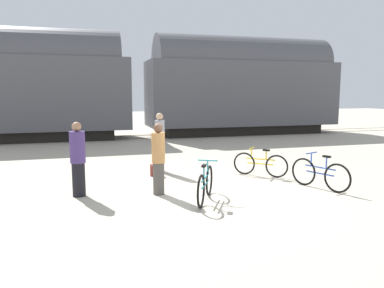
# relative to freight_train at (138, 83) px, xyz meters

# --- Properties ---
(ground_plane) EXTENTS (80.00, 80.00, 0.00)m
(ground_plane) POSITION_rel_freight_train_xyz_m (0.00, -11.99, -2.97)
(ground_plane) COLOR #B2A893
(freight_train) EXTENTS (23.42, 3.07, 5.65)m
(freight_train) POSITION_rel_freight_train_xyz_m (0.00, 0.00, 0.00)
(freight_train) COLOR black
(freight_train) RESTS_ON ground_plane
(rail_near) EXTENTS (35.42, 0.07, 0.01)m
(rail_near) POSITION_rel_freight_train_xyz_m (0.00, -0.72, -2.96)
(rail_near) COLOR #4C4238
(rail_near) RESTS_ON ground_plane
(rail_far) EXTENTS (35.42, 0.07, 0.01)m
(rail_far) POSITION_rel_freight_train_xyz_m (0.00, 0.72, -2.96)
(rail_far) COLOR #4C4238
(rail_far) RESTS_ON ground_plane
(bicycle_teal) EXTENTS (0.88, 1.55, 0.90)m
(bicycle_teal) POSITION_rel_freight_train_xyz_m (-0.33, -12.75, -2.58)
(bicycle_teal) COLOR black
(bicycle_teal) RESTS_ON ground_plane
(bicycle_blue) EXTENTS (0.68, 1.60, 0.91)m
(bicycle_blue) POSITION_rel_freight_train_xyz_m (2.81, -12.51, -2.58)
(bicycle_blue) COLOR black
(bicycle_blue) RESTS_ON ground_plane
(bicycle_yellow) EXTENTS (1.24, 1.16, 0.83)m
(bicycle_yellow) POSITION_rel_freight_train_xyz_m (2.02, -10.74, -2.61)
(bicycle_yellow) COLOR black
(bicycle_yellow) RESTS_ON ground_plane
(person_in_purple) EXTENTS (0.35, 0.35, 1.76)m
(person_in_purple) POSITION_rel_freight_train_xyz_m (-3.08, -11.51, -2.08)
(person_in_purple) COLOR black
(person_in_purple) RESTS_ON ground_plane
(person_in_grey) EXTENTS (0.30, 0.30, 1.82)m
(person_in_grey) POSITION_rel_freight_train_xyz_m (-0.68, -9.30, -2.04)
(person_in_grey) COLOR #283351
(person_in_grey) RESTS_ON ground_plane
(person_in_tan) EXTENTS (0.32, 0.32, 1.72)m
(person_in_tan) POSITION_rel_freight_train_xyz_m (-1.23, -11.89, -2.10)
(person_in_tan) COLOR #514C47
(person_in_tan) RESTS_ON ground_plane
(backpack) EXTENTS (0.28, 0.20, 0.34)m
(backpack) POSITION_rel_freight_train_xyz_m (-0.94, -9.88, -2.80)
(backpack) COLOR maroon
(backpack) RESTS_ON ground_plane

